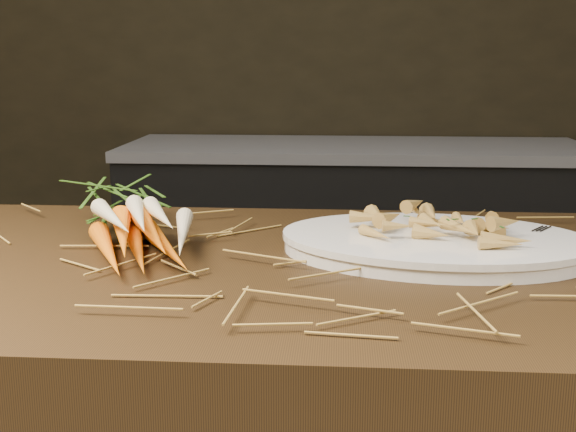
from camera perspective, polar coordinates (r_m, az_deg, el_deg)
name	(u,v)px	position (r m, az deg, el deg)	size (l,w,h in m)	color
back_counter	(354,247)	(2.95, 5.21, -2.43)	(1.82, 0.62, 0.84)	black
straw_bedding	(170,252)	(1.04, -9.27, -2.83)	(1.40, 0.60, 0.02)	olive
root_veg_bunch	(131,214)	(1.15, -12.29, 0.15)	(0.29, 0.46, 0.08)	orange
serving_platter	(434,246)	(1.07, 11.47, -2.35)	(0.44, 0.29, 0.02)	white
roasted_veg_heap	(435,222)	(1.06, 11.56, -0.46)	(0.21, 0.16, 0.05)	#AE7638
serving_fork	(550,246)	(1.06, 19.97, -2.21)	(0.01, 0.17, 0.00)	silver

